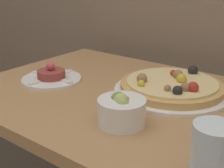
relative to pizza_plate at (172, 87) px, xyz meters
The scene contains 5 objects.
dining_table 0.20m from the pizza_plate, 125.97° to the right, with size 1.06×0.71×0.79m.
pizza_plate is the anchor object (origin of this frame).
tartare_plate 0.41m from the pizza_plate, 158.16° to the right, with size 0.20×0.20×0.07m.
small_bowl 0.26m from the pizza_plate, 90.24° to the right, with size 0.12×0.12×0.08m.
drinking_glass 0.46m from the pizza_plate, 54.62° to the right, with size 0.08×0.08×0.13m.
Camera 1 is at (0.47, -0.38, 1.16)m, focal length 50.00 mm.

